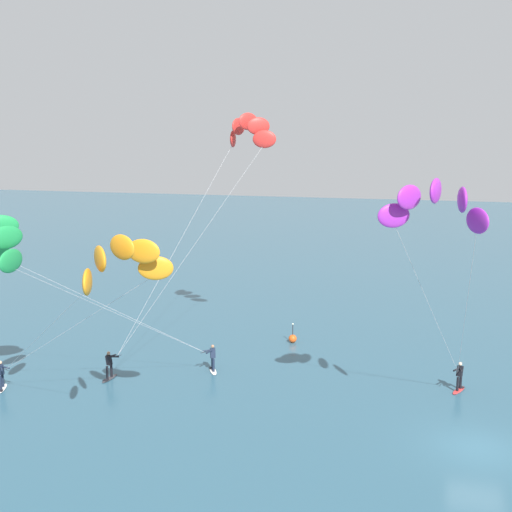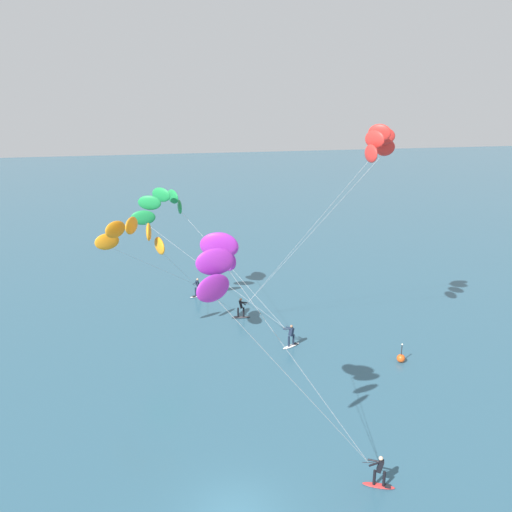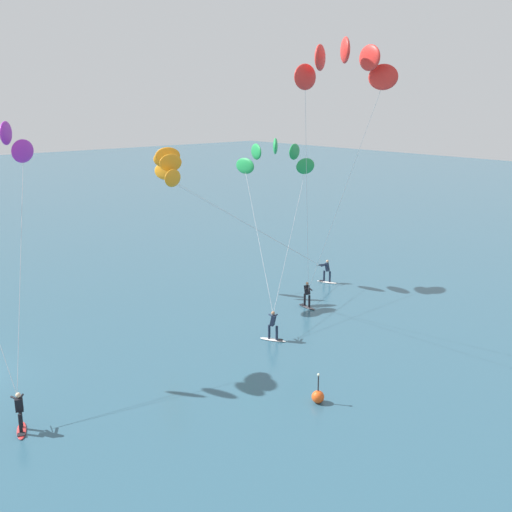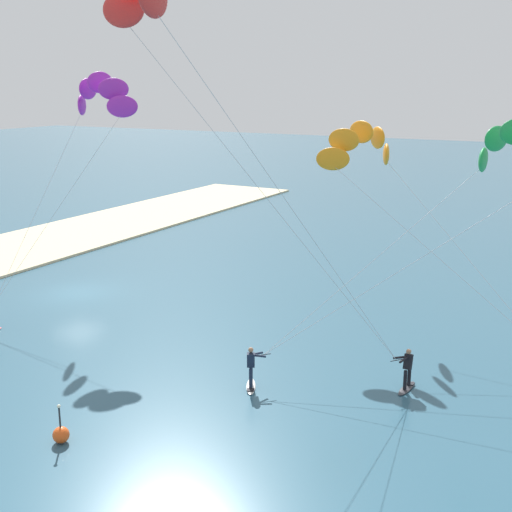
{
  "view_description": "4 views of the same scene",
  "coord_description": "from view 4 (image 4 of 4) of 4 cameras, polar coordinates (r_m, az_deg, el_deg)",
  "views": [
    {
      "loc": [
        -29.1,
        2.46,
        13.96
      ],
      "look_at": [
        6.78,
        12.33,
        7.1
      ],
      "focal_mm": 45.57,
      "sensor_mm": 36.0,
      "label": 1
    },
    {
      "loc": [
        -2.4,
        -18.63,
        18.19
      ],
      "look_at": [
        3.88,
        16.4,
        6.42
      ],
      "focal_mm": 37.88,
      "sensor_mm": 36.0,
      "label": 2
    },
    {
      "loc": [
        30.53,
        -7.32,
        12.98
      ],
      "look_at": [
        5.69,
        14.0,
        4.82
      ],
      "focal_mm": 44.97,
      "sensor_mm": 36.0,
      "label": 3
    },
    {
      "loc": [
        27.65,
        26.91,
        11.58
      ],
      "look_at": [
        5.22,
        14.58,
        5.1
      ],
      "focal_mm": 47.74,
      "sensor_mm": 36.0,
      "label": 4
    }
  ],
  "objects": [
    {
      "name": "ground_plane",
      "position": [
        40.29,
        -14.77,
        -2.99
      ],
      "size": [
        240.0,
        240.0,
        0.0
      ],
      "primitive_type": "plane",
      "color": "#2D566B"
    },
    {
      "name": "kitesurfer_nearshore",
      "position": [
        36.9,
        -13.27,
        12.3
      ],
      "size": [
        9.03,
        4.8,
        12.22
      ],
      "color": "red",
      "rests_on": "ground"
    },
    {
      "name": "kitesurfer_mid_water",
      "position": [
        20.93,
        -8.52,
        19.77
      ],
      "size": [
        10.57,
        8.48,
        15.45
      ],
      "color": "#333338",
      "rests_on": "ground"
    },
    {
      "name": "kitesurfer_far_out",
      "position": [
        33.87,
        9.35,
        8.53
      ],
      "size": [
        7.89,
        12.15,
        9.87
      ],
      "color": "white",
      "rests_on": "ground"
    },
    {
      "name": "kitesurfer_downwind",
      "position": [
        30.18,
        20.23,
        7.78
      ],
      "size": [
        11.6,
        10.81,
        10.24
      ],
      "color": "white",
      "rests_on": "ground"
    },
    {
      "name": "marker_buoy",
      "position": [
        24.22,
        -16.02,
        -14.17
      ],
      "size": [
        0.56,
        0.56,
        1.38
      ],
      "color": "#EA5119",
      "rests_on": "ground"
    }
  ]
}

